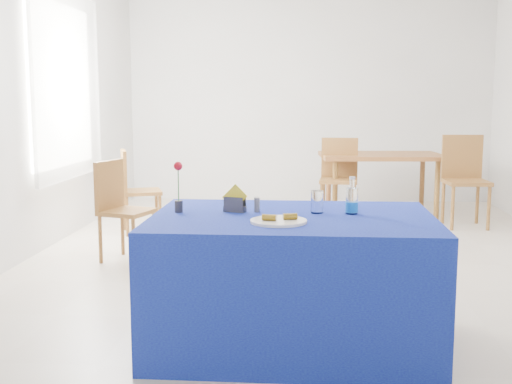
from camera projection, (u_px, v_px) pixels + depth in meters
floor at (308, 261)px, 5.65m from camera, size 7.00×7.00×0.00m
room_shell at (310, 59)px, 5.40m from camera, size 7.00×7.00×7.00m
window_pane at (62, 86)px, 6.41m from camera, size 0.04×1.50×1.60m
curtain at (69, 86)px, 6.40m from camera, size 0.04×1.75×1.85m
plate at (279, 221)px, 3.43m from camera, size 0.31×0.31×0.01m
drinking_glass at (317, 202)px, 3.72m from camera, size 0.07×0.07×0.13m
salt_shaker at (257, 205)px, 3.75m from camera, size 0.03×0.03×0.08m
pepper_shaker at (257, 204)px, 3.78m from camera, size 0.03×0.03×0.08m
blue_table at (292, 280)px, 3.70m from camera, size 1.60×1.10×0.76m
water_bottle at (352, 202)px, 3.69m from camera, size 0.07×0.07×0.21m
napkin_holder at (235, 204)px, 3.75m from camera, size 0.15×0.09×0.16m
rose_vase at (178, 188)px, 3.73m from camera, size 0.05×0.05×0.30m
oak_table at (381, 160)px, 7.84m from camera, size 1.52×1.04×0.76m
chair_bg_left at (339, 173)px, 7.55m from camera, size 0.47×0.47×0.96m
chair_bg_right at (464, 174)px, 7.19m from camera, size 0.48×0.48×1.02m
chair_win_a at (119, 203)px, 5.63m from camera, size 0.50×0.50×0.88m
chair_win_b at (134, 185)px, 6.78m from camera, size 0.51×0.51×0.89m
banana_pieces at (280, 217)px, 3.42m from camera, size 0.19×0.09×0.03m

